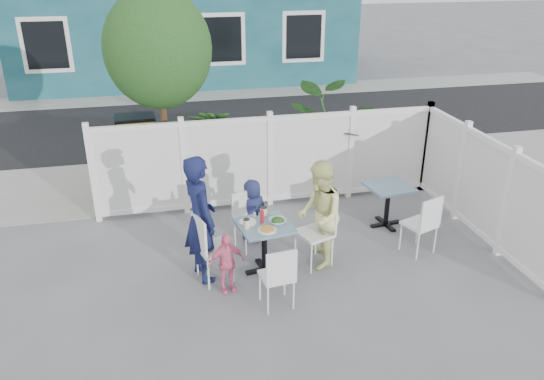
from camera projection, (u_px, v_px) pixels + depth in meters
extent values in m
plane|color=slate|center=(301.00, 279.00, 7.21)|extent=(80.00, 80.00, 0.00)
cube|color=gray|center=(250.00, 175.00, 10.60)|extent=(24.00, 2.60, 0.01)
cube|color=black|center=(225.00, 122.00, 13.89)|extent=(24.00, 5.00, 0.01)
cube|color=gray|center=(211.00, 94.00, 16.65)|extent=(24.00, 1.60, 0.01)
cube|color=black|center=(106.00, 43.00, 15.78)|extent=(1.20, 0.04, 1.40)
cube|color=black|center=(239.00, 39.00, 16.57)|extent=(1.20, 0.04, 1.40)
cube|color=white|center=(270.00, 161.00, 9.04)|extent=(5.80, 0.04, 1.40)
cube|color=white|center=(270.00, 119.00, 8.73)|extent=(5.86, 0.08, 0.08)
cube|color=white|center=(270.00, 201.00, 9.35)|extent=(5.86, 0.08, 0.12)
cube|color=white|center=(482.00, 187.00, 8.01)|extent=(0.04, 3.60, 1.40)
cube|color=white|center=(491.00, 141.00, 7.71)|extent=(0.08, 3.66, 0.08)
cube|color=white|center=(475.00, 231.00, 8.32)|extent=(0.08, 3.66, 0.12)
cylinder|color=#382316|center=(165.00, 130.00, 9.34)|extent=(0.12, 0.12, 2.40)
ellipsoid|color=#1A3B16|center=(158.00, 49.00, 8.77)|extent=(1.80, 1.62, 1.98)
cube|color=gold|center=(138.00, 150.00, 10.10)|extent=(0.69, 0.52, 1.24)
imported|color=#1A3B16|center=(215.00, 152.00, 9.49)|extent=(1.08, 1.08, 1.61)
imported|color=#1A3B16|center=(333.00, 138.00, 9.79)|extent=(2.08, 1.95, 1.86)
cube|color=#436B77|center=(264.00, 226.00, 7.12)|extent=(0.80, 0.80, 0.04)
cylinder|color=black|center=(264.00, 248.00, 7.26)|extent=(0.08, 0.08, 0.67)
cube|color=black|center=(265.00, 269.00, 7.40)|extent=(0.55, 0.17, 0.04)
cube|color=black|center=(265.00, 269.00, 7.40)|extent=(0.17, 0.55, 0.04)
cube|color=#436B77|center=(389.00, 187.00, 8.37)|extent=(0.75, 0.75, 0.04)
cylinder|color=black|center=(387.00, 206.00, 8.51)|extent=(0.08, 0.08, 0.65)
cube|color=black|center=(385.00, 224.00, 8.64)|extent=(0.53, 0.14, 0.04)
cube|color=black|center=(385.00, 224.00, 8.64)|extent=(0.14, 0.53, 0.04)
cube|color=white|center=(214.00, 248.00, 7.03)|extent=(0.54, 0.55, 0.04)
cube|color=white|center=(199.00, 234.00, 6.83)|extent=(0.16, 0.44, 0.48)
cylinder|color=white|center=(222.00, 253.00, 7.36)|extent=(0.03, 0.03, 0.48)
cylinder|color=white|center=(234.00, 266.00, 7.06)|extent=(0.03, 0.03, 0.48)
cylinder|color=white|center=(197.00, 260.00, 7.20)|extent=(0.03, 0.03, 0.48)
cylinder|color=white|center=(208.00, 274.00, 6.90)|extent=(0.03, 0.03, 0.48)
cube|color=white|center=(314.00, 233.00, 7.39)|extent=(0.56, 0.57, 0.04)
cube|color=white|center=(326.00, 213.00, 7.38)|extent=(0.18, 0.43, 0.48)
cylinder|color=white|center=(311.00, 258.00, 7.25)|extent=(0.03, 0.03, 0.48)
cylinder|color=white|center=(295.00, 246.00, 7.55)|extent=(0.03, 0.03, 0.48)
cylinder|color=white|center=(332.00, 251.00, 7.43)|extent=(0.03, 0.03, 0.48)
cylinder|color=white|center=(316.00, 239.00, 7.72)|extent=(0.03, 0.03, 0.48)
cube|color=white|center=(250.00, 223.00, 7.83)|extent=(0.50, 0.49, 0.04)
cube|color=white|center=(243.00, 204.00, 7.86)|extent=(0.37, 0.17, 0.42)
cylinder|color=white|center=(265.00, 236.00, 7.88)|extent=(0.02, 0.02, 0.42)
cylinder|color=white|center=(246.00, 242.00, 7.71)|extent=(0.02, 0.02, 0.42)
cylinder|color=white|center=(254.00, 228.00, 8.11)|extent=(0.02, 0.02, 0.42)
cylinder|color=white|center=(235.00, 234.00, 7.95)|extent=(0.02, 0.02, 0.42)
cube|color=white|center=(277.00, 276.00, 6.53)|extent=(0.43, 0.41, 0.04)
cube|color=white|center=(282.00, 267.00, 6.29)|extent=(0.39, 0.07, 0.42)
cylinder|color=white|center=(260.00, 286.00, 6.70)|extent=(0.02, 0.02, 0.42)
cylinder|color=white|center=(285.00, 281.00, 6.80)|extent=(0.02, 0.02, 0.42)
cylinder|color=white|center=(268.00, 300.00, 6.43)|extent=(0.02, 0.02, 0.42)
cylinder|color=white|center=(294.00, 295.00, 6.53)|extent=(0.02, 0.02, 0.42)
cube|color=white|center=(419.00, 224.00, 7.71)|extent=(0.53, 0.52, 0.04)
cube|color=white|center=(432.00, 214.00, 7.46)|extent=(0.41, 0.17, 0.45)
cylinder|color=white|center=(400.00, 236.00, 7.84)|extent=(0.02, 0.02, 0.45)
cylinder|color=white|center=(418.00, 230.00, 8.02)|extent=(0.02, 0.02, 0.45)
cylinder|color=white|center=(418.00, 246.00, 7.58)|extent=(0.02, 0.02, 0.45)
cylinder|color=white|center=(435.00, 239.00, 7.76)|extent=(0.02, 0.02, 0.45)
imported|color=#131842|center=(200.00, 219.00, 6.93)|extent=(0.59, 0.74, 1.76)
imported|color=#E6F350|center=(319.00, 215.00, 7.28)|extent=(0.72, 0.84, 1.53)
imported|color=navy|center=(253.00, 210.00, 8.02)|extent=(0.56, 0.45, 0.99)
imported|color=pink|center=(226.00, 263.00, 6.81)|extent=(0.52, 0.30, 0.84)
cylinder|color=white|center=(267.00, 230.00, 6.95)|extent=(0.25, 0.25, 0.02)
cylinder|color=white|center=(248.00, 222.00, 7.16)|extent=(0.24, 0.24, 0.02)
imported|color=white|center=(278.00, 221.00, 7.13)|extent=(0.23, 0.23, 0.06)
cylinder|color=beige|center=(247.00, 224.00, 6.99)|extent=(0.08, 0.08, 0.12)
cylinder|color=beige|center=(264.00, 212.00, 7.31)|extent=(0.08, 0.08, 0.13)
cylinder|color=#AC1620|center=(262.00, 217.00, 7.12)|extent=(0.05, 0.05, 0.17)
cylinder|color=white|center=(255.00, 215.00, 7.28)|extent=(0.03, 0.03, 0.07)
cylinder|color=black|center=(257.00, 213.00, 7.35)|extent=(0.03, 0.03, 0.06)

